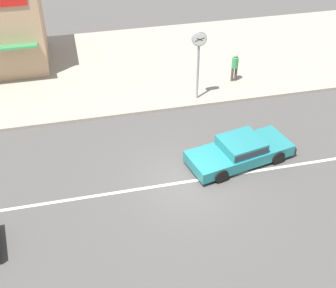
{
  "coord_description": "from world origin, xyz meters",
  "views": [
    {
      "loc": [
        -4.0,
        -13.51,
        12.33
      ],
      "look_at": [
        -0.49,
        1.58,
        0.8
      ],
      "focal_mm": 50.0,
      "sensor_mm": 36.0,
      "label": 1
    }
  ],
  "objects": [
    {
      "name": "street_clock",
      "position": [
        2.0,
        5.91,
        2.82
      ],
      "size": [
        0.7,
        0.22,
        3.54
      ],
      "color": "#9E9EA3",
      "rests_on": "kerb_strip"
    },
    {
      "name": "sedan_teal_1",
      "position": [
        2.43,
        0.81,
        0.53
      ],
      "size": [
        4.78,
        2.63,
        1.06
      ],
      "color": "teal",
      "rests_on": "ground"
    },
    {
      "name": "ground_plane",
      "position": [
        0.0,
        0.0,
        0.0
      ],
      "size": [
        160.0,
        160.0,
        0.0
      ],
      "primitive_type": "plane",
      "color": "#4C4947"
    },
    {
      "name": "lane_centre_stripe",
      "position": [
        0.0,
        0.0,
        0.0
      ],
      "size": [
        50.4,
        0.14,
        0.01
      ],
      "primitive_type": "cube",
      "color": "silver",
      "rests_on": "ground"
    },
    {
      "name": "pedestrian_by_shop",
      "position": [
        4.4,
        7.18,
        1.05
      ],
      "size": [
        0.34,
        0.34,
        1.56
      ],
      "color": "#4C4238",
      "rests_on": "kerb_strip"
    },
    {
      "name": "kerb_strip",
      "position": [
        0.0,
        10.27,
        0.07
      ],
      "size": [
        68.0,
        10.0,
        0.15
      ],
      "primitive_type": "cube",
      "color": "#9E9384",
      "rests_on": "ground"
    }
  ]
}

